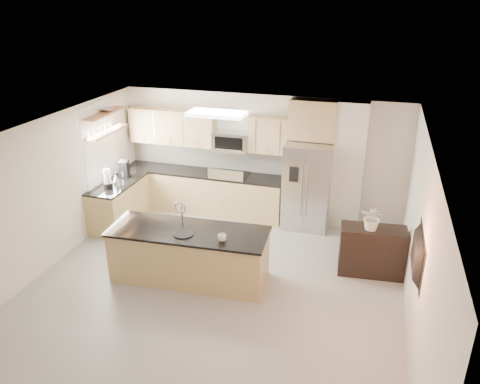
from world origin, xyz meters
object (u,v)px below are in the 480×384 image
(range, at_px, (230,194))
(microwave, at_px, (231,141))
(refrigerator, at_px, (307,186))
(island, at_px, (189,254))
(platter, at_px, (183,234))
(blender, at_px, (108,180))
(flower_vase, at_px, (374,212))
(cup, at_px, (222,238))
(credenza, at_px, (372,251))
(television, at_px, (413,254))
(bowl, at_px, (106,109))
(coffee_maker, at_px, (124,169))
(kettle, at_px, (116,179))

(range, relative_size, microwave, 1.50)
(refrigerator, bearing_deg, island, -121.56)
(microwave, relative_size, platter, 2.33)
(island, distance_m, blender, 2.56)
(island, distance_m, flower_vase, 3.12)
(island, relative_size, cup, 19.37)
(island, xyz_separation_m, blender, (-2.19, 1.18, 0.64))
(microwave, bearing_deg, credenza, -28.75)
(range, relative_size, refrigerator, 0.64)
(platter, height_order, television, television)
(credenza, bearing_deg, cup, -157.32)
(refrigerator, relative_size, bowl, 5.28)
(credenza, bearing_deg, blender, 173.01)
(blender, relative_size, coffee_maker, 1.19)
(range, xyz_separation_m, platter, (0.09, -2.72, 0.44))
(coffee_maker, xyz_separation_m, bowl, (-0.15, -0.17, 1.30))
(credenza, height_order, flower_vase, flower_vase)
(island, relative_size, kettle, 10.44)
(refrigerator, bearing_deg, platter, -120.33)
(refrigerator, height_order, coffee_maker, refrigerator)
(flower_vase, distance_m, television, 1.62)
(credenza, relative_size, platter, 3.32)
(microwave, height_order, credenza, microwave)
(island, xyz_separation_m, coffee_maker, (-2.21, 1.85, 0.63))
(range, distance_m, flower_vase, 3.46)
(microwave, relative_size, television, 0.71)
(cup, height_order, kettle, kettle)
(range, xyz_separation_m, blender, (-2.08, -1.39, 0.62))
(credenza, bearing_deg, island, -165.87)
(microwave, relative_size, bowl, 2.25)
(refrigerator, bearing_deg, flower_vase, -49.55)
(credenza, bearing_deg, flower_vase, -133.00)
(cup, bearing_deg, television, -7.72)
(cup, xyz_separation_m, flower_vase, (2.23, 1.15, 0.23))
(cup, height_order, blender, blender)
(television, bearing_deg, cup, 82.28)
(refrigerator, bearing_deg, blender, -160.22)
(kettle, distance_m, bowl, 1.39)
(island, xyz_separation_m, platter, (-0.02, -0.16, 0.46))
(television, bearing_deg, coffee_maker, 66.81)
(blender, relative_size, kettle, 1.58)
(microwave, bearing_deg, platter, -88.14)
(refrigerator, bearing_deg, coffee_maker, -169.83)
(microwave, bearing_deg, blender, -143.90)
(coffee_maker, distance_m, flower_vase, 5.15)
(refrigerator, distance_m, blender, 3.97)
(coffee_maker, relative_size, television, 0.32)
(island, bearing_deg, flower_vase, 15.23)
(kettle, distance_m, coffee_maker, 0.45)
(kettle, xyz_separation_m, television, (5.54, -1.96, 0.32))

